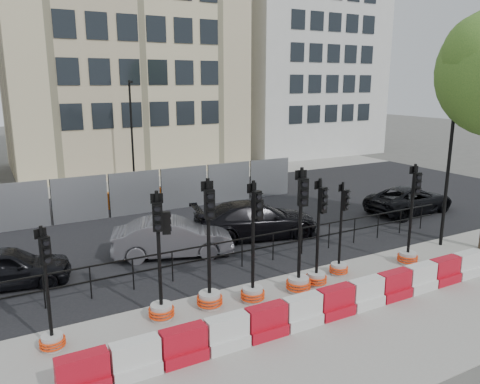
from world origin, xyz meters
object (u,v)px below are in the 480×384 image
traffic_signal_d (253,274)px  car_a (6,268)px  car_c (256,220)px  lamp_post_near (450,160)px  traffic_signal_a (51,325)px  traffic_signal_h (409,244)px

traffic_signal_d → car_a: 7.30m
traffic_signal_d → car_c: bearing=45.7°
lamp_post_near → car_c: size_ratio=1.15×
traffic_signal_a → traffic_signal_h: 11.08m
car_a → car_c: 8.76m
traffic_signal_h → traffic_signal_d: bearing=-171.7°
car_a → lamp_post_near: bearing=-95.1°
traffic_signal_a → car_c: bearing=11.1°
lamp_post_near → traffic_signal_d: 8.76m
traffic_signal_a → car_a: size_ratio=0.78×
car_a → traffic_signal_h: bearing=-101.0°
traffic_signal_d → car_a: size_ratio=0.90×
traffic_signal_h → car_c: (-3.03, 4.81, 0.02)m
lamp_post_near → car_a: (-14.30, 3.76, -2.61)m
traffic_signal_a → traffic_signal_d: traffic_signal_d is taller
traffic_signal_a → car_a: traffic_signal_a is taller
car_a → car_c: car_c is taller
traffic_signal_d → traffic_signal_h: (5.89, -0.13, -0.12)m
lamp_post_near → car_c: bearing=143.3°
traffic_signal_d → traffic_signal_h: bearing=-14.1°
lamp_post_near → traffic_signal_d: (-8.41, -0.55, -2.41)m
lamp_post_near → traffic_signal_d: bearing=-176.2°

